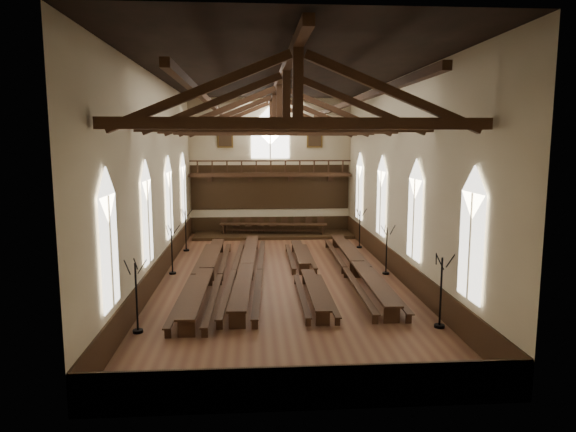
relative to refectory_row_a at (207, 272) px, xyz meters
name	(u,v)px	position (x,y,z in m)	size (l,w,h in m)	color
ground	(280,278)	(3.62, 0.78, -0.57)	(26.00, 26.00, 0.00)	brown
room_walls	(280,150)	(3.62, 0.78, 5.89)	(26.00, 26.00, 26.00)	beige
wainscot_band	(280,266)	(3.62, 0.78, 0.03)	(12.00, 26.00, 1.20)	#331D0F
side_windows	(280,205)	(3.62, 0.78, 3.17)	(11.85, 19.80, 4.50)	silver
end_window	(270,136)	(3.62, 13.68, 6.66)	(2.80, 0.12, 3.80)	white
minstrels_gallery	(270,181)	(3.62, 13.44, 3.34)	(11.80, 1.24, 3.70)	#372011
portraits	(270,138)	(3.62, 13.67, 6.53)	(7.75, 0.09, 1.45)	brown
roof_trusses	(280,113)	(3.62, 0.78, 7.65)	(11.70, 25.70, 2.80)	#372011
refectory_row_a	(207,272)	(0.00, 0.00, 0.00)	(1.69, 14.68, 0.78)	#372011
refectory_row_b	(247,267)	(1.96, 0.76, 0.01)	(1.91, 14.82, 0.79)	#372011
refectory_row_c	(306,270)	(4.92, 0.37, -0.08)	(1.41, 13.65, 0.67)	#372011
refectory_row_d	(358,265)	(7.63, 0.89, 0.00)	(1.70, 14.69, 0.78)	#372011
dais	(273,235)	(3.76, 12.18, -0.47)	(11.40, 2.98, 0.20)	#331D0F
high_table	(273,225)	(3.76, 12.18, 0.25)	(7.81, 1.72, 0.73)	#372011
high_chairs	(273,224)	(3.76, 12.94, 0.22)	(7.68, 0.49, 1.08)	#372011
candelabrum_left_near	(137,310)	(-1.93, -6.39, 0.27)	(0.83, 0.79, 2.74)	black
candelabrum_left_mid	(172,259)	(-1.93, 1.87, 0.22)	(0.72, 0.80, 2.61)	black
candelabrum_left_far	(186,238)	(-1.93, 7.53, 0.25)	(0.73, 0.83, 2.69)	black
candelabrum_right_near	(440,305)	(9.17, -6.65, 0.29)	(0.78, 0.86, 2.82)	black
candelabrum_right_mid	(386,259)	(9.17, 1.07, 0.23)	(0.79, 0.74, 2.61)	black
candelabrum_right_far	(360,236)	(9.17, 7.73, 0.22)	(0.74, 0.78, 2.58)	black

